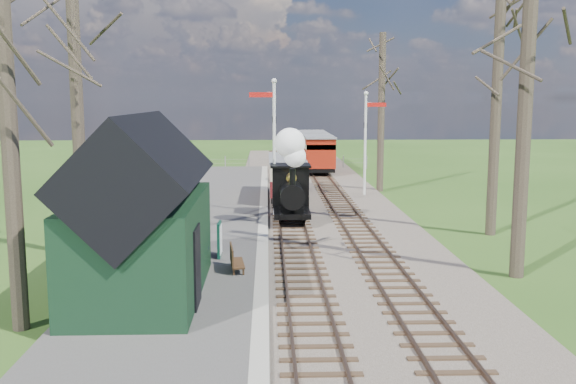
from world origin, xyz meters
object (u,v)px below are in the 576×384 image
(red_carriage_b, at_px, (313,147))
(person, at_px, (204,252))
(locomotive, at_px, (291,181))
(sign_board, at_px, (220,240))
(station_shed, at_px, (142,217))
(semaphore_near, at_px, (273,137))
(red_carriage_a, at_px, (318,153))
(coach, at_px, (287,175))
(semaphore_far, at_px, (367,135))
(bench, at_px, (234,259))

(red_carriage_b, height_order, person, red_carriage_b)
(locomotive, height_order, sign_board, locomotive)
(station_shed, height_order, locomotive, station_shed)
(red_carriage_b, bearing_deg, semaphore_near, -98.70)
(red_carriage_b, xyz_separation_m, sign_board, (-5.19, -30.05, -0.74))
(locomotive, height_order, red_carriage_a, locomotive)
(semaphore_near, relative_size, locomotive, 1.57)
(semaphore_near, relative_size, coach, 0.98)
(semaphore_far, height_order, bench, semaphore_far)
(station_shed, xyz_separation_m, bench, (2.27, 2.30, -1.72))
(semaphore_far, distance_m, sign_board, 15.86)
(station_shed, relative_size, semaphore_near, 1.01)
(station_shed, distance_m, red_carriage_b, 34.73)
(semaphore_far, relative_size, coach, 0.90)
(red_carriage_b, relative_size, bench, 3.86)
(locomotive, bearing_deg, sign_board, -111.65)
(station_shed, relative_size, red_carriage_a, 1.22)
(semaphore_far, height_order, locomotive, semaphore_far)
(semaphore_near, xyz_separation_m, bench, (-1.26, -9.70, -3.07))
(person, bearing_deg, sign_board, 12.80)
(station_shed, relative_size, red_carriage_b, 1.22)
(semaphore_near, bearing_deg, coach, 80.37)
(coach, bearing_deg, sign_board, -101.66)
(coach, xyz_separation_m, person, (-2.93, -14.35, -0.55))
(red_carriage_b, relative_size, sign_board, 4.50)
(sign_board, bearing_deg, locomotive, 68.35)
(station_shed, xyz_separation_m, red_carriage_a, (6.90, 28.53, -0.75))
(coach, bearing_deg, locomotive, -90.11)
(station_shed, bearing_deg, red_carriage_b, 78.54)
(semaphore_far, bearing_deg, person, -114.78)
(semaphore_near, height_order, locomotive, semaphore_near)
(coach, bearing_deg, red_carriage_b, 81.55)
(person, bearing_deg, semaphore_near, 11.09)
(semaphore_near, bearing_deg, bench, -97.41)
(station_shed, distance_m, locomotive, 11.33)
(semaphore_far, height_order, coach, semaphore_far)
(sign_board, distance_m, bench, 1.78)
(locomotive, relative_size, coach, 0.62)
(locomotive, height_order, red_carriage_b, locomotive)
(coach, bearing_deg, semaphore_far, 18.55)
(sign_board, bearing_deg, bench, -71.56)
(semaphore_far, bearing_deg, sign_board, -116.42)
(station_shed, height_order, coach, station_shed)
(station_shed, relative_size, sign_board, 5.47)
(red_carriage_a, height_order, person, red_carriage_a)
(locomotive, relative_size, red_carriage_b, 0.77)
(red_carriage_a, height_order, sign_board, red_carriage_a)
(coach, bearing_deg, semaphore_near, -99.63)
(red_carriage_a, bearing_deg, semaphore_near, -101.52)
(station_shed, height_order, semaphore_far, semaphore_far)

